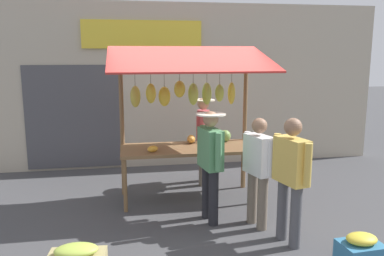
{
  "coord_description": "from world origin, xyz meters",
  "views": [
    {
      "loc": [
        1.03,
        6.27,
        2.39
      ],
      "look_at": [
        0.0,
        0.3,
        1.25
      ],
      "focal_mm": 37.58,
      "sensor_mm": 36.0,
      "label": 1
    }
  ],
  "objects_px": {
    "vendor_with_sunhat": "(203,134)",
    "shopper_in_striped_shirt": "(291,173)",
    "shopper_with_ponytail": "(258,166)",
    "produce_crate_near": "(360,254)",
    "market_stall": "(188,105)",
    "shopper_in_grey_tee": "(210,158)"
  },
  "relations": [
    {
      "from": "vendor_with_sunhat",
      "to": "market_stall",
      "type": "bearing_deg",
      "value": -16.24
    },
    {
      "from": "market_stall",
      "to": "produce_crate_near",
      "type": "distance_m",
      "value": 3.3
    },
    {
      "from": "vendor_with_sunhat",
      "to": "produce_crate_near",
      "type": "xyz_separation_m",
      "value": [
        -1.12,
        3.29,
        -0.74
      ]
    },
    {
      "from": "market_stall",
      "to": "vendor_with_sunhat",
      "type": "bearing_deg",
      "value": -119.74
    },
    {
      "from": "shopper_in_striped_shirt",
      "to": "shopper_with_ponytail",
      "type": "distance_m",
      "value": 0.61
    },
    {
      "from": "shopper_in_grey_tee",
      "to": "shopper_with_ponytail",
      "type": "distance_m",
      "value": 0.67
    },
    {
      "from": "vendor_with_sunhat",
      "to": "shopper_in_striped_shirt",
      "type": "height_order",
      "value": "shopper_in_striped_shirt"
    },
    {
      "from": "market_stall",
      "to": "produce_crate_near",
      "type": "xyz_separation_m",
      "value": [
        -1.5,
        2.61,
        -1.35
      ]
    },
    {
      "from": "produce_crate_near",
      "to": "shopper_in_striped_shirt",
      "type": "bearing_deg",
      "value": -55.67
    },
    {
      "from": "shopper_in_grey_tee",
      "to": "produce_crate_near",
      "type": "height_order",
      "value": "shopper_in_grey_tee"
    },
    {
      "from": "shopper_in_striped_shirt",
      "to": "shopper_with_ponytail",
      "type": "height_order",
      "value": "shopper_in_striped_shirt"
    },
    {
      "from": "shopper_in_grey_tee",
      "to": "shopper_with_ponytail",
      "type": "xyz_separation_m",
      "value": [
        -0.61,
        0.27,
        -0.07
      ]
    },
    {
      "from": "vendor_with_sunhat",
      "to": "shopper_in_striped_shirt",
      "type": "relative_size",
      "value": 0.99
    },
    {
      "from": "vendor_with_sunhat",
      "to": "shopper_in_grey_tee",
      "type": "distance_m",
      "value": 1.71
    },
    {
      "from": "market_stall",
      "to": "produce_crate_near",
      "type": "height_order",
      "value": "market_stall"
    },
    {
      "from": "market_stall",
      "to": "shopper_in_striped_shirt",
      "type": "distance_m",
      "value": 2.19
    },
    {
      "from": "market_stall",
      "to": "shopper_with_ponytail",
      "type": "xyz_separation_m",
      "value": [
        -0.76,
        1.29,
        -0.68
      ]
    },
    {
      "from": "market_stall",
      "to": "vendor_with_sunhat",
      "type": "relative_size",
      "value": 1.57
    },
    {
      "from": "vendor_with_sunhat",
      "to": "shopper_with_ponytail",
      "type": "relative_size",
      "value": 1.04
    },
    {
      "from": "market_stall",
      "to": "shopper_in_striped_shirt",
      "type": "relative_size",
      "value": 1.55
    },
    {
      "from": "produce_crate_near",
      "to": "shopper_in_grey_tee",
      "type": "bearing_deg",
      "value": -49.62
    },
    {
      "from": "shopper_with_ponytail",
      "to": "produce_crate_near",
      "type": "distance_m",
      "value": 1.66
    }
  ]
}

